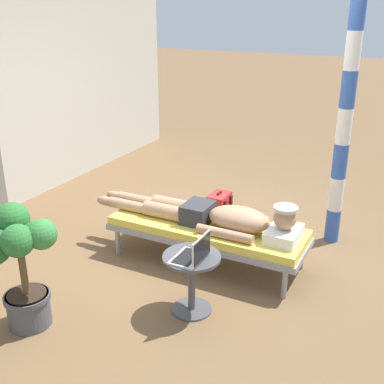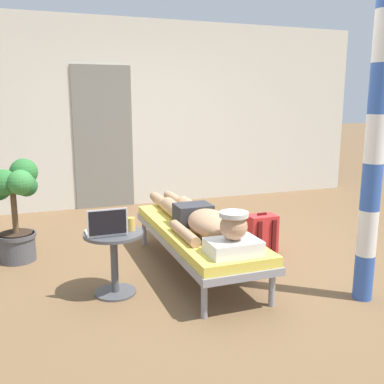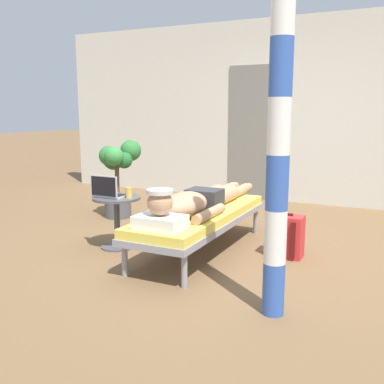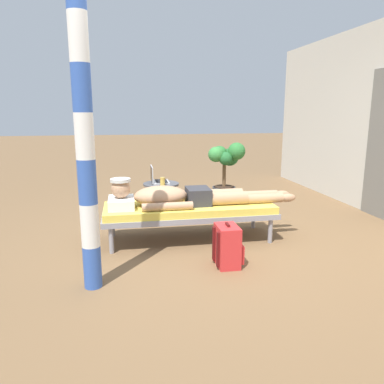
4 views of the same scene
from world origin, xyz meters
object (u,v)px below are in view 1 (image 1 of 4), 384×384
object	(u,v)px
side_table	(192,274)
porch_post	(344,126)
drink_glass	(199,242)
potted_plant	(19,259)
lounge_chair	(207,230)
backpack	(219,210)
person_reclining	(217,216)
laptop	(194,254)

from	to	relation	value
side_table	porch_post	size ratio (longest dim) A/B	0.20
side_table	porch_post	world-z (taller)	porch_post
drink_glass	potted_plant	size ratio (longest dim) A/B	0.11
lounge_chair	backpack	distance (m)	0.85
potted_plant	person_reclining	bearing A→B (deg)	-31.46
lounge_chair	drink_glass	distance (m)	0.74
lounge_chair	person_reclining	bearing A→B (deg)	-90.00
person_reclining	side_table	world-z (taller)	person_reclining
person_reclining	laptop	xyz separation A→B (m)	(-0.87, -0.20, 0.06)
side_table	backpack	xyz separation A→B (m)	(1.62, 0.47, -0.16)
backpack	lounge_chair	bearing A→B (deg)	-163.87
backpack	drink_glass	bearing A→B (deg)	-162.27
drink_glass	backpack	size ratio (longest dim) A/B	0.25
person_reclining	porch_post	world-z (taller)	porch_post
person_reclining	drink_glass	bearing A→B (deg)	-168.12
lounge_chair	drink_glass	world-z (taller)	drink_glass
potted_plant	laptop	bearing A→B (deg)	-58.78
lounge_chair	porch_post	xyz separation A→B (m)	(1.03, -1.02, 0.93)
side_table	potted_plant	world-z (taller)	potted_plant
side_table	laptop	distance (m)	0.24
laptop	drink_glass	distance (m)	0.22
side_table	porch_post	bearing A→B (deg)	-22.83
side_table	laptop	world-z (taller)	laptop
lounge_chair	person_reclining	distance (m)	0.20
potted_plant	lounge_chair	bearing A→B (deg)	-28.82
side_table	porch_post	distance (m)	2.21
lounge_chair	laptop	xyz separation A→B (m)	(-0.87, -0.29, 0.24)
drink_glass	porch_post	xyz separation A→B (m)	(1.70, -0.78, 0.70)
person_reclining	laptop	distance (m)	0.90
backpack	potted_plant	size ratio (longest dim) A/B	0.43
person_reclining	lounge_chair	bearing A→B (deg)	90.00
drink_glass	person_reclining	bearing A→B (deg)	11.88
potted_plant	side_table	bearing A→B (deg)	-55.46
laptop	backpack	world-z (taller)	laptop
lounge_chair	backpack	world-z (taller)	backpack
potted_plant	porch_post	world-z (taller)	porch_post
backpack	potted_plant	xyz separation A→B (m)	(-2.38, 0.63, 0.39)
porch_post	laptop	bearing A→B (deg)	159.15
person_reclining	potted_plant	xyz separation A→B (m)	(-1.57, 0.96, 0.07)
side_table	drink_glass	world-z (taller)	drink_glass
person_reclining	porch_post	distance (m)	1.58
backpack	potted_plant	world-z (taller)	potted_plant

